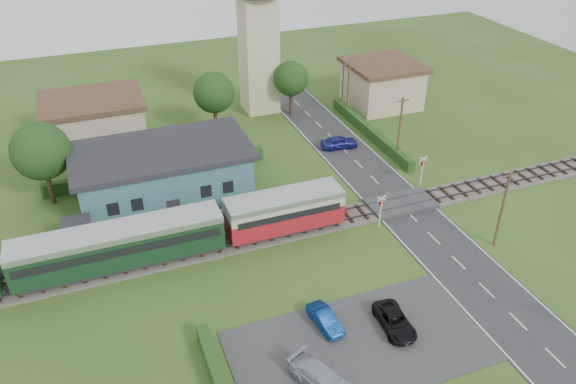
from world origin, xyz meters
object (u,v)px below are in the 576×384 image
object	(u,v)px
station_building	(164,174)
house_east	(382,83)
car_on_road	(339,142)
crossing_signal_near	(381,207)
church_tower	(258,28)
car_park_silver	(322,378)
car_park_blue	(325,319)
house_west	(95,121)
equipment_hut	(79,235)
pedestrian_far	(85,241)
crossing_signal_far	(423,167)
train	(76,254)
car_park_dark	(395,321)
pedestrian_near	(253,209)

from	to	relation	value
station_building	house_east	world-z (taller)	house_east
house_east	car_on_road	xyz separation A→B (m)	(-10.32, -9.39, -2.06)
crossing_signal_near	church_tower	bearing A→B (deg)	92.82
house_east	car_park_silver	bearing A→B (deg)	-123.38
house_east	car_park_blue	xyz separation A→B (m)	(-22.82, -33.50, -2.15)
house_west	car_on_road	world-z (taller)	house_west
equipment_hut	pedestrian_far	distance (m)	0.67
house_west	crossing_signal_far	world-z (taller)	house_west
train	house_west	bearing A→B (deg)	81.92
car_park_dark	equipment_hut	bearing A→B (deg)	144.09
train	pedestrian_far	world-z (taller)	train
pedestrian_far	pedestrian_near	bearing A→B (deg)	-95.74
station_building	car_park_silver	bearing A→B (deg)	-78.96
car_on_road	equipment_hut	bearing A→B (deg)	116.16
car_park_silver	crossing_signal_far	bearing A→B (deg)	18.76
crossing_signal_far	pedestrian_near	xyz separation A→B (m)	(-17.08, 0.13, -0.87)
station_building	pedestrian_far	distance (m)	9.80
station_building	crossing_signal_near	size ratio (longest dim) A/B	4.88
crossing_signal_near	car_park_dark	xyz separation A→B (m)	(-4.84, -10.98, -1.50)
car_park_silver	pedestrian_far	size ratio (longest dim) A/B	3.05
house_west	pedestrian_far	bearing A→B (deg)	-97.56
equipment_hut	pedestrian_far	size ratio (longest dim) A/B	1.70
equipment_hut	crossing_signal_near	xyz separation A→B (m)	(24.40, -5.61, 0.39)
equipment_hut	station_building	size ratio (longest dim) A/B	0.16
crossing_signal_near	crossing_signal_far	size ratio (longest dim) A/B	1.00
station_building	pedestrian_near	size ratio (longest dim) A/B	9.69
car_park_dark	pedestrian_near	bearing A→B (deg)	111.95
station_building	pedestrian_near	xyz separation A→B (m)	(6.52, -6.47, -1.42)
crossing_signal_near	car_park_dark	size ratio (longest dim) A/B	0.81
house_west	car_park_dark	world-z (taller)	house_west
equipment_hut	crossing_signal_far	bearing A→B (deg)	-1.46
train	house_east	size ratio (longest dim) A/B	4.91
car_on_road	car_park_dark	xyz separation A→B (m)	(-8.12, -25.99, -0.09)
station_building	crossing_signal_far	distance (m)	24.51
church_tower	pedestrian_near	xyz separation A→B (m)	(-8.48, -23.48, -8.95)
church_tower	car_park_dark	distance (m)	40.68
equipment_hut	car_park_silver	size ratio (longest dim) A/B	0.56
train	crossing_signal_far	xyz separation A→B (m)	(31.87, 2.39, -0.04)
car_on_road	car_park_silver	world-z (taller)	car_on_road
train	church_tower	world-z (taller)	church_tower
crossing_signal_near	car_park_blue	bearing A→B (deg)	-135.41
car_park_blue	pedestrian_near	world-z (taller)	pedestrian_near
equipment_hut	crossing_signal_far	xyz separation A→B (m)	(31.60, -0.81, 0.39)
crossing_signal_far	house_east	bearing A→B (deg)	71.92
crossing_signal_near	pedestrian_far	xyz separation A→B (m)	(-24.05, 5.45, -0.94)
car_on_road	car_park_dark	bearing A→B (deg)	170.03
car_on_road	crossing_signal_far	bearing A→B (deg)	-151.62
equipment_hut	house_west	bearing A→B (deg)	81.38
house_west	pedestrian_near	world-z (taller)	house_west
pedestrian_far	house_west	bearing A→B (deg)	-11.19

